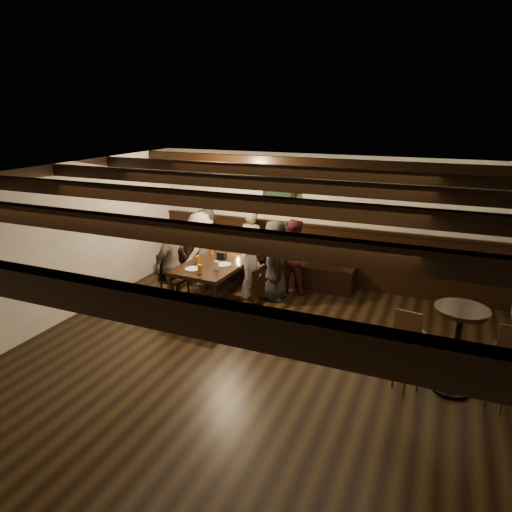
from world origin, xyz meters
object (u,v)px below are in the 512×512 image
at_px(chair_right_near, 273,284).
at_px(dining_table, 223,262).
at_px(person_bench_left, 207,243).
at_px(bar_stool_left, 407,360).
at_px(person_right_near, 275,260).
at_px(person_left_near, 201,249).
at_px(person_right_far, 251,279).
at_px(chair_left_near, 203,270).
at_px(chair_left_far, 174,287).
at_px(person_left_far, 171,263).
at_px(bar_stool_right, 504,377).
at_px(person_bench_centre, 252,246).
at_px(chair_right_far, 249,302).
at_px(person_bench_right, 293,256).
at_px(high_top_table, 458,337).

bearing_deg(chair_right_near, dining_table, 122.07).
bearing_deg(person_bench_left, bar_stool_left, 151.31).
relative_size(dining_table, person_right_near, 1.49).
distance_m(dining_table, bar_stool_left, 3.53).
distance_m(person_left_near, person_right_far, 1.75).
bearing_deg(person_right_near, person_bench_left, 74.74).
relative_size(chair_left_near, chair_left_far, 1.05).
distance_m(chair_left_far, person_left_far, 0.42).
relative_size(person_right_far, bar_stool_right, 1.25).
bearing_deg(person_left_far, person_bench_centre, 153.43).
xyz_separation_m(person_bench_left, bar_stool_right, (5.00, -2.46, -0.28)).
distance_m(person_bench_centre, bar_stool_left, 4.05).
bearing_deg(person_left_far, person_left_near, -180.00).
bearing_deg(person_bench_centre, chair_left_near, 39.84).
height_order(chair_right_far, person_bench_right, person_bench_right).
xyz_separation_m(dining_table, bar_stool_right, (4.15, -1.50, -0.30)).
bearing_deg(person_left_near, dining_table, 59.04).
xyz_separation_m(person_bench_centre, high_top_table, (3.59, -2.40, -0.01)).
relative_size(person_bench_centre, person_right_near, 1.00).
relative_size(person_bench_left, bar_stool_right, 1.27).
distance_m(chair_left_near, person_left_near, 0.41).
height_order(dining_table, person_left_near, person_left_near).
bearing_deg(person_right_far, chair_left_near, 58.51).
bearing_deg(person_left_far, person_right_near, 120.96).
relative_size(chair_left_far, chair_right_far, 1.00).
height_order(high_top_table, bar_stool_right, bar_stool_right).
bearing_deg(person_right_far, dining_table, 59.04).
bearing_deg(chair_left_near, chair_left_far, 0.06).
distance_m(chair_right_near, person_bench_centre, 1.03).
relative_size(chair_right_near, person_right_far, 0.65).
xyz_separation_m(chair_right_far, person_right_far, (0.03, -0.00, 0.40)).
distance_m(chair_right_far, bar_stool_left, 2.68).
xyz_separation_m(person_bench_left, high_top_table, (4.50, -2.30, 0.01)).
relative_size(dining_table, person_left_near, 1.50).
bearing_deg(chair_right_far, high_top_table, -102.72).
bearing_deg(chair_right_near, person_bench_left, 74.46).
bearing_deg(person_left_near, bar_stool_right, 71.12).
bearing_deg(person_bench_centre, chair_right_near, 140.12).
relative_size(chair_left_near, person_bench_right, 0.68).
bearing_deg(bar_stool_left, chair_right_far, 166.47).
distance_m(chair_left_far, person_right_near, 1.78).
bearing_deg(chair_right_far, dining_table, 57.93).
bearing_deg(person_bench_centre, bar_stool_left, 143.29).
bearing_deg(person_left_near, bar_stool_left, 65.54).
distance_m(dining_table, person_left_far, 0.87).
bearing_deg(chair_left_near, person_bench_right, 105.53).
xyz_separation_m(dining_table, person_bench_right, (0.95, 0.85, -0.03)).
height_order(person_bench_centre, bar_stool_right, person_bench_centre).
distance_m(person_right_far, high_top_table, 3.05).
distance_m(person_left_near, bar_stool_left, 4.39).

